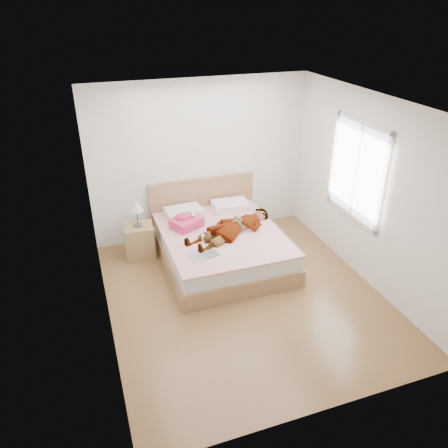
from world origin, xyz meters
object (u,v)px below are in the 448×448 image
Objects in this scene: woman at (232,225)px; nightstand at (139,238)px; towel at (186,222)px; coffee_mug at (205,238)px; bed at (220,243)px; phone at (193,215)px; magazine at (205,255)px; plush_toy at (207,238)px.

woman is 1.67× the size of nightstand.
towel reaches higher than coffee_mug.
bed is at bearing 36.83° from coffee_mug.
towel is at bearing 150.57° from bed.
phone is 0.17× the size of towel.
woman is 0.50m from coffee_mug.
nightstand is (-0.82, 0.20, -0.37)m from phone.
phone is 0.54m from coffee_mug.
magazine is at bearing -74.38° from woman.
plush_toy is (-0.29, -0.26, 0.29)m from bed.
bed is 3.83× the size of towel.
nightstand is at bearing 157.19° from bed.
woman is 3.54× the size of magazine.
nightstand is (-0.73, 1.12, -0.20)m from magazine.
woman reaches higher than phone.
coffee_mug is at bearing -40.67° from nightstand.
woman is 0.64m from phone.
coffee_mug is at bearing 73.30° from magazine.
coffee_mug is (0.12, 0.39, 0.04)m from magazine.
bed is at bearing -65.77° from phone.
magazine is (-0.43, -0.63, 0.24)m from bed.
coffee_mug is at bearing -112.90° from phone.
magazine is at bearing -112.21° from plush_toy.
bed is 10.28× the size of plush_toy.
phone is at bearing -13.63° from nightstand.
towel is 2.68× the size of plush_toy.
woman is 2.92× the size of towel.
towel is 0.56m from plush_toy.
woman is 0.73m from towel.
plush_toy is (-0.45, -0.15, -0.05)m from woman.
woman is at bearing 14.86° from coffee_mug.
bed is at bearing -149.89° from woman.
coffee_mug is at bearing 139.79° from plush_toy.
bed is 0.49m from coffee_mug.
plush_toy is (0.05, -0.55, -0.12)m from phone.
plush_toy reaches higher than magazine.
nightstand reaches higher than plush_toy.
magazine is 2.21× the size of plush_toy.
bed reaches higher than plush_toy.
coffee_mug is (0.15, -0.50, -0.05)m from towel.
nightstand reaches higher than woman.
nightstand is at bearing 161.96° from towel.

